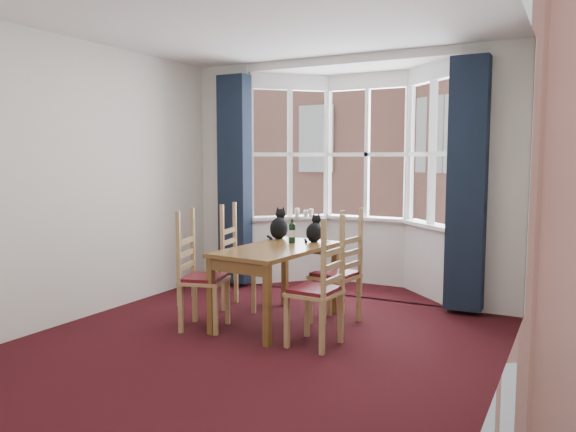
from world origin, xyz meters
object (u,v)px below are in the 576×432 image
Objects in this scene: candle_short at (306,213)px; chair_left_near at (195,279)px; cat_right at (314,231)px; chair_left_far at (237,265)px; chair_right_far at (343,277)px; chair_right_near at (324,293)px; cat_left at (279,226)px; dining_table at (277,257)px; candle_extra at (311,213)px; candle_tall at (297,212)px; wine_bottle at (292,232)px.

chair_left_near is at bearing -91.82° from candle_short.
chair_left_near is 3.04× the size of cat_right.
chair_left_far is 1.27m from chair_right_far.
chair_right_near is 10.82× the size of candle_short.
chair_right_far is at bearing -52.95° from candle_short.
cat_left is 0.44m from cat_right.
cat_right is (0.79, 1.00, 0.40)m from chair_left_near.
chair_right_far is (1.27, -0.06, 0.00)m from chair_left_far.
candle_extra is (-0.48, 1.79, 0.26)m from dining_table.
candle_tall is at bearing 123.69° from cat_right.
chair_right_near is 0.71m from chair_right_far.
cat_left is at bearing -77.26° from candle_short.
chair_right_far is at bearing -17.27° from cat_left.
cat_left reaches higher than cat_right.
wine_bottle is at bearing 132.75° from chair_right_near.
cat_left is (-0.86, 0.27, 0.42)m from chair_right_far.
chair_right_far is at bearing -28.72° from cat_right.
candle_extra is (-1.18, 2.23, 0.45)m from chair_right_near.
candle_tall is (-0.66, 1.74, 0.26)m from dining_table.
wine_bottle is at bearing -69.30° from candle_short.
chair_left_far is 1.57m from chair_right_near.
chair_right_far is at bearing -4.41° from wine_bottle.
candle_short reaches higher than dining_table.
cat_right is 2.98× the size of candle_extra.
chair_left_near is at bearing -147.62° from chair_right_far.
candle_extra reaches higher than chair_left_near.
wine_bottle is 2.38× the size of candle_tall.
candle_extra is at bearing 104.99° from dining_table.
cat_left is at bearing 162.73° from chair_right_far.
dining_table is 5.37× the size of wine_bottle.
candle_extra reaches higher than dining_table.
chair_left_near is 1.43m from chair_right_far.
dining_table is 4.67× the size of cat_right.
candle_tall is at bearing 91.05° from chair_left_near.
dining_table is 0.37m from wine_bottle.
chair_right_far is at bearing 98.67° from chair_right_near.
cat_right is at bearing -56.31° from candle_tall.
candle_short is (0.11, 0.03, -0.01)m from candle_tall.
cat_right is (-0.42, 0.23, 0.40)m from chair_right_far.
candle_short is at bearing 110.70° from wine_bottle.
cat_left reaches higher than dining_table.
dining_table is 13.92× the size of candle_extra.
chair_left_near is 2.29m from candle_tall.
chair_right_far is 2.64× the size of cat_left.
wine_bottle is (0.01, 0.31, 0.21)m from dining_table.
dining_table is 1.87m from candle_extra.
candle_short reaches higher than chair_left_near.
chair_right_near is 1.43m from cat_left.
chair_right_far is 1.92m from candle_extra.
chair_left_near is at bearing -128.38° from cat_right.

